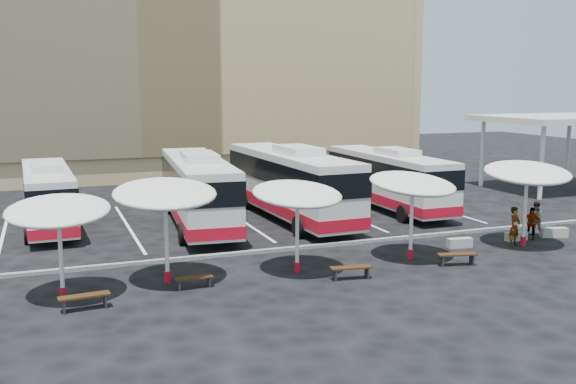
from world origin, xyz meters
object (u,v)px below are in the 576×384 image
object	(u,v)px
bus_0	(48,194)
sunshade_2	(297,194)
wood_bench_2	(351,270)
wood_bench_1	(194,280)
conc_bench_1	(516,236)
passenger_2	(531,223)
bus_1	(197,187)
sunshade_3	(413,184)
bus_3	(388,177)
sunshade_0	(58,211)
sunshade_1	(165,194)
bus_2	(290,181)
wood_bench_3	(457,256)
conc_bench_2	(554,232)
conc_bench_0	(460,243)
wood_bench_0	(84,298)
sunshade_4	(527,173)
passenger_1	(536,218)
passenger_0	(515,227)

from	to	relation	value
bus_0	sunshade_2	distance (m)	15.33
wood_bench_2	wood_bench_1	bearing A→B (deg)	169.98
conc_bench_1	passenger_2	bearing A→B (deg)	-2.75
bus_1	sunshade_3	world-z (taller)	bus_1
bus_1	conc_bench_1	distance (m)	16.05
wood_bench_1	bus_3	bearing A→B (deg)	37.83
sunshade_0	sunshade_1	distance (m)	3.75
bus_2	sunshade_1	world-z (taller)	bus_2
wood_bench_3	conc_bench_2	distance (m)	7.80
sunshade_2	conc_bench_0	xyz separation A→B (m)	(8.34, 1.02, -2.90)
wood_bench_0	conc_bench_2	xyz separation A→B (m)	(21.93, 2.60, -0.15)
bus_3	sunshade_4	xyz separation A→B (m)	(1.25, -10.27, 1.48)
sunshade_2	bus_1	bearing A→B (deg)	99.37
bus_1	passenger_1	xyz separation A→B (m)	(14.95, -8.21, -1.17)
sunshade_1	sunshade_3	xyz separation A→B (m)	(10.22, -0.34, -0.14)
wood_bench_1	bus_1	bearing A→B (deg)	76.19
sunshade_0	sunshade_2	world-z (taller)	sunshade_2
sunshade_4	sunshade_2	bearing A→B (deg)	-178.88
bus_2	passenger_0	distance (m)	11.97
wood_bench_0	wood_bench_3	bearing A→B (deg)	0.41
bus_0	wood_bench_0	bearing A→B (deg)	-88.12
wood_bench_0	passenger_2	world-z (taller)	passenger_2
sunshade_3	passenger_0	bearing A→B (deg)	2.51
sunshade_2	bus_3	bearing A→B (deg)	46.42
sunshade_3	conc_bench_2	world-z (taller)	sunshade_3
bus_3	wood_bench_2	bearing A→B (deg)	-124.73
wood_bench_1	conc_bench_1	size ratio (longest dim) A/B	1.27
sunshade_1	wood_bench_1	xyz separation A→B (m)	(0.77, -1.02, -3.03)
bus_0	wood_bench_1	xyz separation A→B (m)	(4.76, -12.88, -1.41)
sunshade_2	sunshade_1	bearing A→B (deg)	174.69
conc_bench_1	conc_bench_0	bearing A→B (deg)	-177.06
passenger_1	bus_2	bearing A→B (deg)	-12.53
sunshade_2	passenger_1	bearing A→B (deg)	7.59
wood_bench_1	sunshade_1	bearing A→B (deg)	126.99
sunshade_1	wood_bench_2	world-z (taller)	sunshade_1
bus_1	wood_bench_0	distance (m)	13.27
conc_bench_1	sunshade_1	bearing A→B (deg)	-177.51
wood_bench_3	conc_bench_1	size ratio (longest dim) A/B	1.53
bus_0	conc_bench_1	world-z (taller)	bus_0
sunshade_4	conc_bench_1	world-z (taller)	sunshade_4
sunshade_4	conc_bench_1	distance (m)	3.34
wood_bench_3	bus_3	bearing A→B (deg)	73.51
wood_bench_0	wood_bench_1	distance (m)	3.96
sunshade_2	passenger_1	size ratio (longest dim) A/B	2.45
bus_1	conc_bench_2	world-z (taller)	bus_1
bus_3	conc_bench_2	bearing A→B (deg)	-67.50
wood_bench_3	conc_bench_2	world-z (taller)	wood_bench_3
bus_0	sunshade_4	xyz separation A→B (m)	(20.23, -12.11, 1.63)
sunshade_4	wood_bench_1	distance (m)	15.78
sunshade_3	passenger_2	bearing A→B (deg)	8.04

